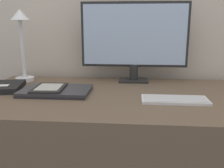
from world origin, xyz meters
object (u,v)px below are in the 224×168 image
Objects in this scene: monitor at (134,38)px; desk_lamp at (21,35)px; laptop at (56,91)px; ereader at (49,88)px; notebook at (0,87)px; keyboard at (175,100)px.

desk_lamp is at bearing -176.86° from monitor.
laptop is 1.65× the size of ereader.
monitor reaches higher than ereader.
desk_lamp is 0.33m from notebook.
notebook is (-0.30, 0.04, 0.00)m from laptop.
notebook is (-0.04, -0.21, -0.25)m from desk_lamp.
laptop is 0.30m from notebook.
monitor reaches higher than desk_lamp.
desk_lamp is 1.58× the size of notebook.
ereader is at bearing -9.30° from notebook.
ereader is 0.42m from desk_lamp.
desk_lamp is at bearing 132.19° from ereader.
ereader reaches higher than keyboard.
laptop is at bearing -6.92° from notebook.
monitor reaches higher than keyboard.
keyboard is 0.58m from ereader.
notebook is at bearing -159.56° from monitor.
ereader is (-0.03, -0.01, 0.02)m from laptop.
notebook reaches higher than keyboard.
monitor is at bearing 36.36° from ereader.
notebook is at bearing 171.83° from keyboard.
ereader is (-0.40, -0.29, -0.22)m from monitor.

